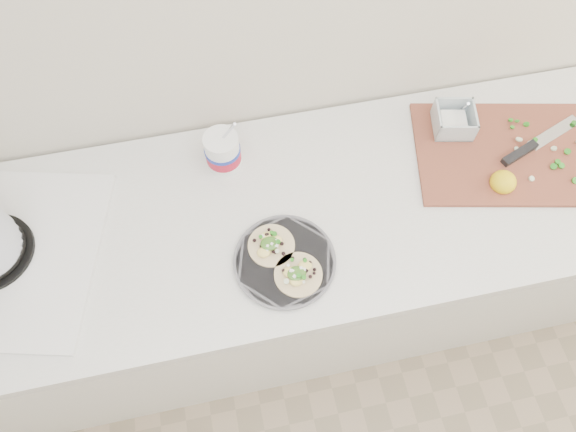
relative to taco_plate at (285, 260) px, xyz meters
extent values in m
cube|color=beige|center=(0.05, 0.46, 0.38)|extent=(3.50, 0.05, 2.60)
cube|color=silver|center=(0.05, 0.16, -0.49)|extent=(2.40, 0.62, 0.86)
cube|color=silver|center=(0.05, 0.14, -0.04)|extent=(2.44, 0.66, 0.04)
cylinder|color=#5B5A61|center=(0.00, 0.00, -0.01)|extent=(0.25, 0.25, 0.01)
cylinder|color=#5B5A61|center=(0.00, 0.00, -0.01)|extent=(0.26, 0.26, 0.00)
cylinder|color=white|center=(-0.11, 0.34, 0.04)|extent=(0.10, 0.10, 0.12)
cylinder|color=#AE132B|center=(-0.11, 0.34, 0.03)|extent=(0.10, 0.10, 0.04)
cylinder|color=#192D99|center=(-0.11, 0.34, 0.05)|extent=(0.10, 0.10, 0.01)
cube|color=brown|center=(0.69, 0.20, -0.01)|extent=(0.57, 0.45, 0.01)
cube|color=white|center=(0.57, 0.32, 0.01)|extent=(0.07, 0.07, 0.03)
ellipsoid|color=yellow|center=(0.64, 0.10, 0.01)|extent=(0.07, 0.07, 0.06)
cube|color=silver|center=(0.86, 0.23, 0.00)|extent=(0.19, 0.10, 0.00)
cube|color=black|center=(0.72, 0.18, 0.00)|extent=(0.12, 0.07, 0.02)
camera|label=1|loc=(-0.10, -0.51, 1.21)|focal=32.00mm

